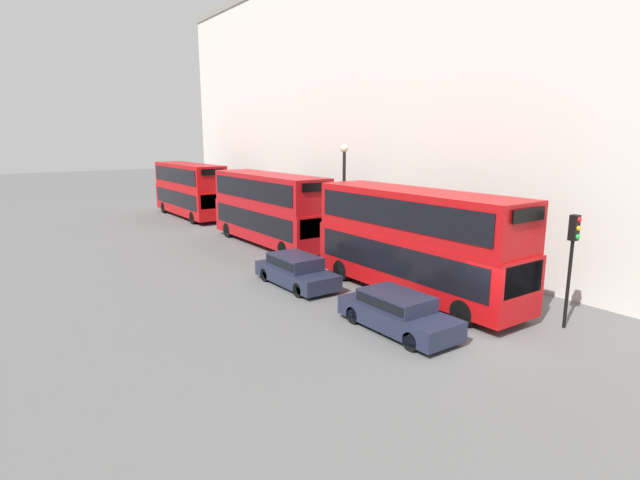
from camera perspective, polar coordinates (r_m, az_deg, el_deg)
The scene contains 9 objects.
ground_plane at distance 18.02m, azimuth 18.45°, elevation -10.94°, with size 200.00×200.00×0.00m, color #5B5B5B.
building_facade at distance 22.93m, azimuth 31.08°, elevation 16.80°, with size 1.10×80.00×18.25m.
bus_leading at distance 21.56m, azimuth 10.79°, elevation 0.16°, with size 2.59×10.41×4.58m.
bus_second_in_queue at distance 31.59m, azimuth -5.89°, elevation 3.86°, with size 2.59×10.63×4.50m.
bus_third_in_queue at distance 44.01m, azimuth -14.70°, elevation 5.77°, with size 2.59×10.30×4.54m.
car_dark_sedan at distance 17.97m, azimuth 8.80°, elevation -8.03°, with size 1.83×4.62×1.37m.
car_hatchback at distance 23.01m, azimuth -2.79°, elevation -3.42°, with size 1.84×4.59×1.43m.
traffic_light at distance 19.51m, azimuth 26.90°, elevation -0.80°, with size 0.30×0.36×4.12m.
street_lamp at distance 28.22m, azimuth 2.76°, elevation 5.95°, with size 0.44×0.44×6.35m.
Camera 1 is at (-13.62, -9.68, 6.76)m, focal length 28.00 mm.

